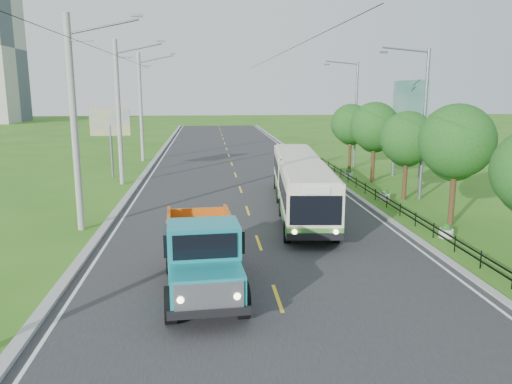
{
  "coord_description": "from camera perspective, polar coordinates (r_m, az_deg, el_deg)",
  "views": [
    {
      "loc": [
        -2.16,
        -14.95,
        6.61
      ],
      "look_at": [
        0.07,
        7.93,
        1.9
      ],
      "focal_mm": 35.0,
      "sensor_mm": 36.0,
      "label": 1
    }
  ],
  "objects": [
    {
      "name": "road",
      "position": [
        35.63,
        -2.0,
        0.9
      ],
      "size": [
        14.0,
        120.0,
        0.02
      ],
      "primitive_type": "cube",
      "color": "#28282B",
      "rests_on": "ground"
    },
    {
      "name": "streetlight_far",
      "position": [
        44.85,
        11.17,
        9.18
      ],
      "size": [
        3.02,
        0.2,
        9.07
      ],
      "color": "slate",
      "rests_on": "ground"
    },
    {
      "name": "edge_line_left",
      "position": [
        35.85,
        -12.67,
        0.7
      ],
      "size": [
        0.12,
        120.0,
        0.0
      ],
      "primitive_type": "cube",
      "color": "silver",
      "rests_on": "road"
    },
    {
      "name": "pole_near",
      "position": [
        24.76,
        -20.0,
        7.38
      ],
      "size": [
        3.51,
        0.32,
        10.0
      ],
      "color": "gray",
      "rests_on": "ground"
    },
    {
      "name": "planter_far",
      "position": [
        39.0,
        10.53,
        2.05
      ],
      "size": [
        0.64,
        0.64,
        0.67
      ],
      "color": "silver",
      "rests_on": "ground"
    },
    {
      "name": "centre_dash",
      "position": [
        16.48,
        2.48,
        -11.99
      ],
      "size": [
        0.12,
        2.2,
        0.0
      ],
      "primitive_type": "cube",
      "color": "yellow",
      "rests_on": "road"
    },
    {
      "name": "tree_back",
      "position": [
        42.91,
        10.8,
        7.42
      ],
      "size": [
        3.3,
        3.36,
        5.5
      ],
      "color": "#382314",
      "rests_on": "ground"
    },
    {
      "name": "planter_mid",
      "position": [
        31.53,
        14.51,
        -0.37
      ],
      "size": [
        0.64,
        0.64,
        0.67
      ],
      "color": "silver",
      "rests_on": "ground"
    },
    {
      "name": "pole_mid",
      "position": [
        36.5,
        -15.37,
        8.79
      ],
      "size": [
        3.51,
        0.32,
        10.0
      ],
      "color": "gray",
      "rests_on": "ground"
    },
    {
      "name": "ground",
      "position": [
        16.49,
        2.48,
        -12.06
      ],
      "size": [
        240.0,
        240.0,
        0.0
      ],
      "primitive_type": "plane",
      "color": "#306618",
      "rests_on": "ground"
    },
    {
      "name": "bus",
      "position": [
        27.73,
        5.08,
        1.36
      ],
      "size": [
        3.81,
        14.93,
        2.85
      ],
      "rotation": [
        0.0,
        0.0,
        -0.1
      ],
      "color": "#3A7E32",
      "rests_on": "ground"
    },
    {
      "name": "tree_third",
      "position": [
        26.16,
        21.89,
        4.99
      ],
      "size": [
        3.6,
        3.62,
        6.0
      ],
      "color": "#382314",
      "rests_on": "ground"
    },
    {
      "name": "curb_right",
      "position": [
        36.76,
        9.2,
        1.15
      ],
      "size": [
        0.3,
        120.0,
        0.1
      ],
      "primitive_type": "cube",
      "color": "#9E9E99",
      "rests_on": "ground"
    },
    {
      "name": "pole_far",
      "position": [
        48.36,
        -13.0,
        9.49
      ],
      "size": [
        3.51,
        0.32,
        10.0
      ],
      "color": "gray",
      "rests_on": "ground"
    },
    {
      "name": "billboard_right",
      "position": [
        37.84,
        17.12,
        9.16
      ],
      "size": [
        0.24,
        6.0,
        7.3
      ],
      "color": "slate",
      "rests_on": "ground"
    },
    {
      "name": "billboard_left",
      "position": [
        39.73,
        -16.33,
        7.16
      ],
      "size": [
        3.0,
        0.2,
        5.2
      ],
      "color": "slate",
      "rests_on": "ground"
    },
    {
      "name": "tree_fifth",
      "position": [
        37.19,
        13.4,
        7.01
      ],
      "size": [
        3.48,
        3.52,
        5.8
      ],
      "color": "#382314",
      "rests_on": "ground"
    },
    {
      "name": "streetlight_mid",
      "position": [
        31.7,
        18.44,
        7.91
      ],
      "size": [
        3.02,
        0.2,
        9.07
      ],
      "color": "slate",
      "rests_on": "ground"
    },
    {
      "name": "railing_right",
      "position": [
        31.32,
        13.48,
        -0.37
      ],
      "size": [
        0.04,
        40.0,
        0.6
      ],
      "primitive_type": "cube",
      "color": "black",
      "rests_on": "ground"
    },
    {
      "name": "tree_fourth",
      "position": [
        31.62,
        16.88,
        5.59
      ],
      "size": [
        3.24,
        3.31,
        5.4
      ],
      "color": "#382314",
      "rests_on": "ground"
    },
    {
      "name": "curb_left",
      "position": [
        35.91,
        -13.54,
        0.77
      ],
      "size": [
        0.4,
        120.0,
        0.15
      ],
      "primitive_type": "cube",
      "color": "#9E9E99",
      "rests_on": "ground"
    },
    {
      "name": "edge_line_right",
      "position": [
        36.64,
        8.44,
        1.09
      ],
      "size": [
        0.12,
        120.0,
        0.0
      ],
      "primitive_type": "cube",
      "color": "silver",
      "rests_on": "road"
    },
    {
      "name": "planter_near",
      "position": [
        24.39,
        20.9,
        -4.24
      ],
      "size": [
        0.64,
        0.64,
        0.67
      ],
      "color": "silver",
      "rests_on": "ground"
    },
    {
      "name": "dump_truck",
      "position": [
        16.57,
        -6.16,
        -6.56
      ],
      "size": [
        2.77,
        6.32,
        2.59
      ],
      "rotation": [
        0.0,
        0.0,
        0.07
      ],
      "color": "teal",
      "rests_on": "ground"
    }
  ]
}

